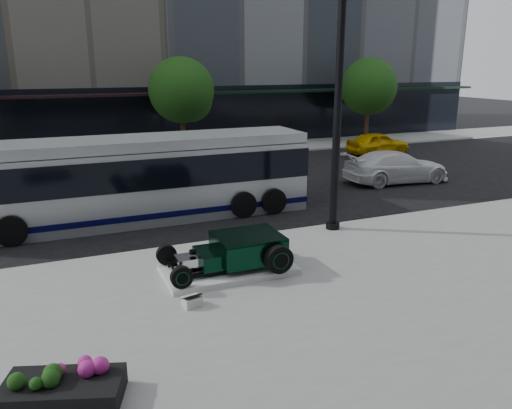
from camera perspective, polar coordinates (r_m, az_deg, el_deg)
name	(u,v)px	position (r m, az deg, el deg)	size (l,w,h in m)	color
ground	(250,218)	(18.06, -0.65, -1.56)	(120.00, 120.00, 0.00)	black
sidewalk_near	(477,379)	(10.02, 23.94, -17.78)	(70.00, 17.00, 0.12)	gray
sidewalk_far	(164,154)	(31.12, -10.50, 5.66)	(70.00, 4.00, 0.12)	gray
street_trees	(184,93)	(30.07, -8.28, 12.53)	(29.80, 3.80, 5.70)	black
display_plinth	(229,269)	(13.18, -3.15, -7.40)	(3.40, 1.80, 0.15)	silver
hot_rod	(240,249)	(13.10, -1.81, -5.16)	(3.22, 2.00, 0.81)	black
info_plaque	(192,301)	(11.50, -7.34, -10.86)	(0.45, 0.37, 0.31)	silver
lamppost	(338,112)	(15.97, 9.31, 10.37)	(0.45, 0.45, 8.25)	black
flower_planter	(63,389)	(9.08, -21.21, -19.09)	(2.08, 1.50, 0.61)	black
transit_bus	(141,178)	(18.12, -13.04, 2.95)	(12.12, 2.88, 2.92)	#A9AEB3
white_sedan	(396,167)	(24.33, 15.74, 4.16)	(2.05, 5.05, 1.47)	white
yellow_taxi	(378,143)	(31.88, 13.75, 6.84)	(1.61, 4.00, 1.36)	#D9A703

